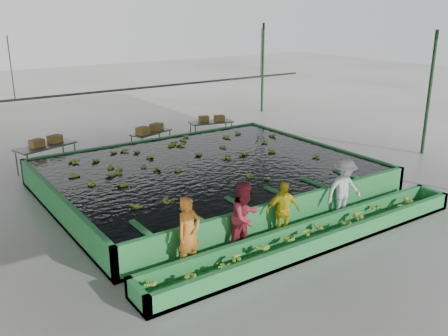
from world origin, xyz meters
TOP-DOWN VIEW (x-y plane):
  - ground at (0.00, 0.00)m, footprint 80.00×80.00m
  - shed_roof at (0.00, 0.00)m, footprint 20.00×22.00m
  - shed_posts at (0.00, 0.00)m, footprint 20.00×22.00m
  - flotation_tank at (0.00, 1.50)m, footprint 10.00×8.00m
  - tank_water at (0.00, 1.50)m, footprint 9.70×7.70m
  - sorting_trough at (0.00, -3.60)m, footprint 10.00×1.00m
  - cableway_rail at (0.00, 5.00)m, footprint 0.08×0.08m
  - rail_hanger_left at (-5.00, 5.00)m, footprint 0.04×0.04m
  - rail_hanger_right at (5.00, 5.00)m, footprint 0.04×0.04m
  - worker_a at (-3.25, -2.80)m, footprint 0.72×0.54m
  - worker_b at (-1.64, -2.80)m, footprint 0.99×0.83m
  - worker_c at (-0.42, -2.80)m, footprint 1.00×0.65m
  - worker_d at (1.87, -2.80)m, footprint 1.24×0.81m
  - packing_table_left at (-3.86, 6.49)m, footprint 2.34×1.48m
  - packing_table_mid at (0.57, 6.76)m, footprint 1.97×1.30m
  - packing_table_right at (3.62, 6.81)m, footprint 2.06×1.16m
  - box_stack_left at (-3.80, 6.57)m, footprint 1.31×0.75m
  - box_stack_mid at (0.50, 6.71)m, footprint 1.40×0.84m
  - box_stack_right at (3.66, 6.82)m, footprint 1.22×0.71m
  - floating_bananas at (0.00, 2.30)m, footprint 9.19×6.26m
  - trough_bananas at (0.00, -3.60)m, footprint 8.96×0.60m

SIDE VIEW (x-z plane):
  - ground at x=0.00m, z-range 0.00..0.00m
  - sorting_trough at x=0.00m, z-range 0.00..0.50m
  - trough_bananas at x=0.00m, z-range 0.34..0.46m
  - packing_table_mid at x=0.57m, z-range 0.00..0.83m
  - packing_table_right at x=3.62m, z-range 0.00..0.88m
  - flotation_tank at x=0.00m, z-range 0.00..0.90m
  - packing_table_left at x=-3.86m, z-range 0.00..0.99m
  - worker_c at x=-0.42m, z-range 0.00..1.58m
  - box_stack_mid at x=0.50m, z-range 0.69..0.98m
  - tank_water at x=0.00m, z-range 0.85..0.85m
  - floating_bananas at x=0.00m, z-range 0.79..0.91m
  - box_stack_right at x=3.66m, z-range 0.76..1.01m
  - worker_a at x=-3.25m, z-range 0.00..1.78m
  - worker_d at x=1.87m, z-range 0.00..1.80m
  - worker_b at x=-1.64m, z-range 0.00..1.82m
  - box_stack_left at x=-3.80m, z-range 0.86..1.13m
  - shed_posts at x=0.00m, z-range 0.00..5.00m
  - cableway_rail at x=0.00m, z-range -4.00..10.00m
  - rail_hanger_left at x=-5.00m, z-range 3.00..5.00m
  - rail_hanger_right at x=5.00m, z-range 3.00..5.00m
  - shed_roof at x=0.00m, z-range 4.98..5.02m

